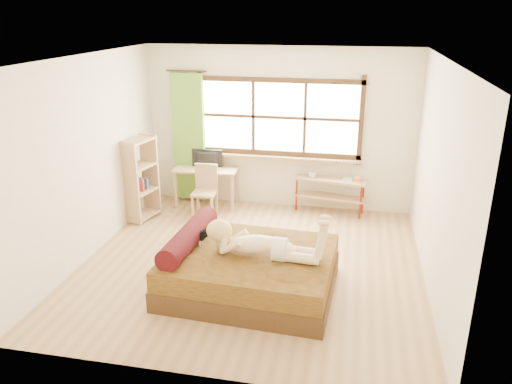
% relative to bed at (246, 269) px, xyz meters
% --- Properties ---
extents(floor, '(4.50, 4.50, 0.00)m').
position_rel_bed_xyz_m(floor, '(-0.07, 0.64, -0.27)').
color(floor, '#9E754C').
rests_on(floor, ground).
extents(ceiling, '(4.50, 4.50, 0.00)m').
position_rel_bed_xyz_m(ceiling, '(-0.07, 0.64, 2.43)').
color(ceiling, white).
rests_on(ceiling, wall_back).
extents(wall_back, '(4.50, 0.00, 4.50)m').
position_rel_bed_xyz_m(wall_back, '(-0.07, 2.89, 1.08)').
color(wall_back, silver).
rests_on(wall_back, floor).
extents(wall_front, '(4.50, 0.00, 4.50)m').
position_rel_bed_xyz_m(wall_front, '(-0.07, -1.61, 1.08)').
color(wall_front, silver).
rests_on(wall_front, floor).
extents(wall_left, '(0.00, 4.50, 4.50)m').
position_rel_bed_xyz_m(wall_left, '(-2.32, 0.64, 1.08)').
color(wall_left, silver).
rests_on(wall_left, floor).
extents(wall_right, '(0.00, 4.50, 4.50)m').
position_rel_bed_xyz_m(wall_right, '(2.18, 0.64, 1.08)').
color(wall_right, silver).
rests_on(wall_right, floor).
extents(window, '(2.80, 0.16, 1.46)m').
position_rel_bed_xyz_m(window, '(-0.07, 2.86, 1.24)').
color(window, '#FFEDBF').
rests_on(window, wall_back).
extents(curtain, '(0.55, 0.10, 2.20)m').
position_rel_bed_xyz_m(curtain, '(-1.62, 2.77, 0.88)').
color(curtain, '#528A25').
rests_on(curtain, wall_back).
extents(bed, '(2.08, 1.70, 0.76)m').
position_rel_bed_xyz_m(bed, '(0.00, 0.00, 0.00)').
color(bed, black).
rests_on(bed, floor).
extents(woman, '(1.42, 0.47, 0.60)m').
position_rel_bed_xyz_m(woman, '(0.20, -0.05, 0.53)').
color(woman, beige).
rests_on(woman, bed).
extents(kitten, '(0.31, 0.14, 0.24)m').
position_rel_bed_xyz_m(kitten, '(-0.67, 0.10, 0.35)').
color(kitten, black).
rests_on(kitten, bed).
extents(desk, '(1.10, 0.54, 0.68)m').
position_rel_bed_xyz_m(desk, '(-1.28, 2.59, 0.32)').
color(desk, '#9F7B56').
rests_on(desk, floor).
extents(monitor, '(0.53, 0.09, 0.31)m').
position_rel_bed_xyz_m(monitor, '(-1.28, 2.64, 0.56)').
color(monitor, black).
rests_on(monitor, desk).
extents(chair, '(0.39, 0.39, 0.85)m').
position_rel_bed_xyz_m(chair, '(-1.18, 2.21, 0.20)').
color(chair, '#9F7B56').
rests_on(chair, floor).
extents(pipe_shelf, '(1.21, 0.47, 0.67)m').
position_rel_bed_xyz_m(pipe_shelf, '(0.85, 2.70, 0.16)').
color(pipe_shelf, '#9F7B56').
rests_on(pipe_shelf, floor).
extents(cup, '(0.15, 0.15, 0.10)m').
position_rel_bed_xyz_m(cup, '(0.54, 2.71, 0.37)').
color(cup, gray).
rests_on(cup, pipe_shelf).
extents(book, '(0.19, 0.24, 0.02)m').
position_rel_bed_xyz_m(book, '(1.04, 2.71, 0.33)').
color(book, gray).
rests_on(book, pipe_shelf).
extents(bookshelf, '(0.45, 0.64, 1.34)m').
position_rel_bed_xyz_m(bookshelf, '(-2.15, 1.83, 0.41)').
color(bookshelf, '#9F7B56').
rests_on(bookshelf, floor).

